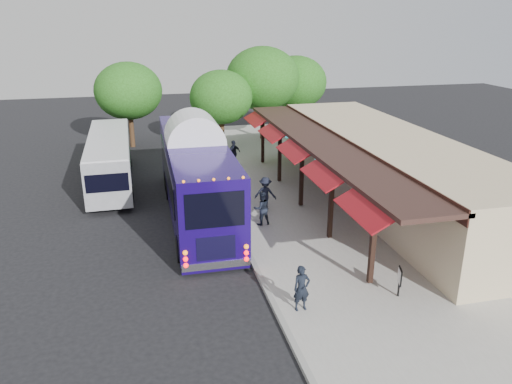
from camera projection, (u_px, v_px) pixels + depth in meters
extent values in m
plane|color=black|center=(245.00, 250.00, 21.04)|extent=(90.00, 90.00, 0.00)
cube|color=#9E9B93|center=(323.00, 206.00, 25.77)|extent=(10.00, 40.00, 0.15)
cube|color=gray|center=(229.00, 214.00, 24.69)|extent=(0.20, 40.00, 0.16)
cube|color=tan|center=(388.00, 169.00, 25.95)|extent=(5.00, 20.00, 3.60)
cube|color=black|center=(344.00, 144.00, 24.90)|extent=(0.06, 20.00, 0.60)
cube|color=#331E19|center=(324.00, 143.00, 24.63)|extent=(2.60, 20.00, 0.18)
cube|color=black|center=(373.00, 243.00, 17.59)|extent=(0.18, 0.18, 3.16)
cube|color=maroon|center=(364.00, 208.00, 17.05)|extent=(1.00, 3.20, 0.57)
cube|color=black|center=(331.00, 203.00, 21.26)|extent=(0.18, 0.18, 3.16)
cube|color=maroon|center=(323.00, 174.00, 20.71)|extent=(1.00, 3.20, 0.57)
cube|color=black|center=(302.00, 175.00, 24.92)|extent=(0.18, 0.18, 3.16)
cube|color=maroon|center=(294.00, 150.00, 24.38)|extent=(1.00, 3.20, 0.57)
cube|color=black|center=(280.00, 155.00, 28.59)|extent=(0.18, 0.18, 3.16)
cube|color=maroon|center=(273.00, 132.00, 28.04)|extent=(1.00, 3.20, 0.57)
cube|color=black|center=(263.00, 139.00, 32.25)|extent=(0.18, 0.18, 3.16)
cube|color=maroon|center=(256.00, 118.00, 31.71)|extent=(1.00, 3.20, 0.57)
sphere|color=teal|center=(362.00, 194.00, 19.15)|extent=(0.26, 0.26, 0.26)
sphere|color=teal|center=(317.00, 160.00, 23.74)|extent=(0.26, 0.26, 0.26)
sphere|color=teal|center=(287.00, 136.00, 28.32)|extent=(0.26, 0.26, 0.26)
cube|color=#180758|center=(196.00, 174.00, 24.11)|extent=(2.78, 12.66, 3.32)
cube|color=#180758|center=(197.00, 209.00, 24.72)|extent=(2.72, 12.53, 0.37)
ellipsoid|color=white|center=(194.00, 141.00, 23.56)|extent=(2.77, 12.41, 0.59)
cube|color=black|center=(216.00, 210.00, 18.13)|extent=(2.20, 0.05, 1.37)
cube|color=silver|center=(217.00, 264.00, 18.95)|extent=(2.63, 0.21, 0.29)
sphere|color=#FF0C0C|center=(187.00, 262.00, 18.52)|extent=(0.19, 0.19, 0.19)
sphere|color=#FF0C0C|center=(247.00, 256.00, 19.02)|extent=(0.19, 0.19, 0.19)
cylinder|color=black|center=(182.00, 249.00, 19.98)|extent=(0.32, 1.10, 1.10)
cylinder|color=black|center=(241.00, 242.00, 20.51)|extent=(0.32, 1.10, 1.10)
cylinder|color=black|center=(167.00, 181.00, 28.09)|extent=(0.32, 1.10, 1.10)
cylinder|color=black|center=(210.00, 178.00, 28.62)|extent=(0.32, 1.10, 1.10)
cube|color=gray|center=(110.00, 158.00, 28.89)|extent=(2.43, 10.49, 2.41)
cube|color=black|center=(89.00, 156.00, 28.57)|extent=(0.16, 8.89, 0.91)
cube|color=black|center=(130.00, 154.00, 29.07)|extent=(0.16, 8.89, 0.91)
cube|color=silver|center=(108.00, 137.00, 28.47)|extent=(2.38, 10.28, 0.09)
cylinder|color=black|center=(88.00, 199.00, 25.67)|extent=(0.27, 0.88, 0.87)
cylinder|color=black|center=(130.00, 196.00, 26.13)|extent=(0.27, 0.88, 0.87)
cylinder|color=black|center=(97.00, 163.00, 31.90)|extent=(0.27, 0.88, 0.87)
cylinder|color=black|center=(130.00, 161.00, 32.36)|extent=(0.27, 0.88, 0.87)
imported|color=black|center=(302.00, 288.00, 16.33)|extent=(0.60, 0.42, 1.58)
imported|color=black|center=(262.00, 208.00, 23.03)|extent=(0.85, 0.70, 1.60)
imported|color=black|center=(234.00, 153.00, 32.06)|extent=(1.06, 0.76, 1.66)
imported|color=black|center=(265.00, 193.00, 24.82)|extent=(1.24, 0.99, 1.68)
cube|color=black|center=(399.00, 282.00, 17.18)|extent=(0.07, 0.07, 1.08)
cube|color=black|center=(400.00, 276.00, 17.10)|extent=(0.19, 0.48, 0.59)
cube|color=white|center=(399.00, 276.00, 17.09)|extent=(0.13, 0.39, 0.49)
cylinder|color=#382314|center=(222.00, 132.00, 36.33)|extent=(0.36, 0.36, 2.60)
ellipsoid|color=#214B12|center=(221.00, 97.00, 35.47)|extent=(4.49, 4.49, 3.82)
cylinder|color=#382314|center=(262.00, 120.00, 38.93)|extent=(0.36, 0.36, 3.25)
ellipsoid|color=#214B12|center=(263.00, 78.00, 37.86)|extent=(5.62, 5.62, 4.78)
cylinder|color=#382314|center=(295.00, 117.00, 41.03)|extent=(0.36, 0.36, 2.87)
ellipsoid|color=#214B12|center=(296.00, 82.00, 40.09)|extent=(4.95, 4.95, 4.21)
cylinder|color=#382314|center=(131.00, 128.00, 37.06)|extent=(0.36, 0.36, 2.82)
ellipsoid|color=#214B12|center=(128.00, 91.00, 36.14)|extent=(4.87, 4.87, 4.14)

